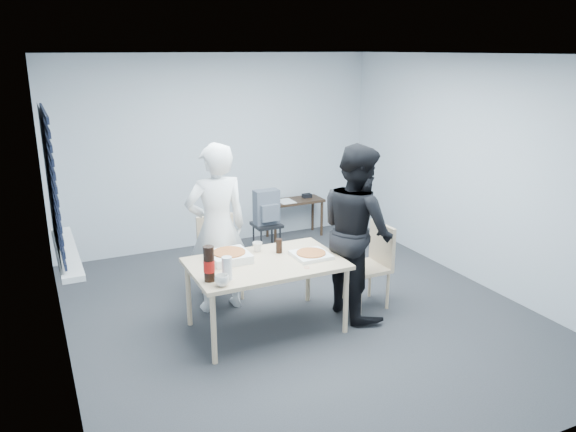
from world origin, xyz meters
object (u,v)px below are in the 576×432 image
person_white (217,228)px  mug_a (222,280)px  chair_far (219,250)px  person_black (357,231)px  side_table (295,205)px  dining_table (266,268)px  soda_bottle (209,264)px  chair_right (373,259)px  stool (267,231)px  mug_b (257,247)px  backpack (267,208)px

person_white → mug_a: (-0.29, -1.01, -0.13)m
chair_far → mug_a: size_ratio=7.24×
person_black → side_table: person_black is taller
dining_table → soda_bottle: 0.69m
side_table → mug_a: bearing=-126.3°
chair_right → person_black: size_ratio=0.50×
person_black → stool: person_black is taller
chair_right → person_white: size_ratio=0.50×
chair_far → person_black: (1.13, -1.02, 0.37)m
chair_right → stool: size_ratio=1.86×
chair_far → stool: size_ratio=1.86×
person_black → soda_bottle: bearing=96.3°
mug_b → mug_a: bearing=-132.1°
person_white → chair_far: bearing=-109.4°
stool → soda_bottle: soda_bottle is taller
mug_b → soda_bottle: size_ratio=0.31×
chair_far → mug_a: (-0.41, -1.35, 0.24)m
dining_table → soda_bottle: size_ratio=4.52×
chair_far → side_table: (1.64, 1.45, -0.04)m
chair_right → mug_b: size_ratio=8.90×
person_white → dining_table: bearing=112.2°
backpack → person_black: bearing=-106.6°
stool → soda_bottle: size_ratio=1.50×
chair_right → stool: bearing=105.3°
chair_far → stool: 1.22m
stool → backpack: backpack is taller
mug_a → mug_b: 0.89m
person_black → side_table: bearing=-11.5°
person_black → side_table: (0.50, 2.47, -0.42)m
dining_table → stool: 1.96m
person_black → backpack: bearing=7.1°
person_white → chair_right: bearing=157.7°
soda_bottle → mug_a: bearing=-66.5°
person_white → stool: 1.62m
side_table → mug_b: size_ratio=8.25×
backpack → mug_b: (-0.73, -1.46, 0.05)m
person_black → person_white: bearing=61.5°
side_table → mug_a: 3.48m
chair_far → mug_a: bearing=-107.0°
chair_right → mug_b: (-1.20, 0.28, 0.24)m
chair_right → side_table: (0.25, 2.41, -0.04)m
backpack → mug_a: 2.50m
mug_a → soda_bottle: soda_bottle is taller
dining_table → person_white: (-0.27, 0.65, 0.24)m
backpack → mug_b: 1.63m
chair_right → person_white: (-1.51, 0.62, 0.37)m
stool → mug_a: mug_a is taller
backpack → mug_a: backpack is taller
person_black → side_table: size_ratio=2.15×
person_black → mug_b: size_ratio=17.70×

